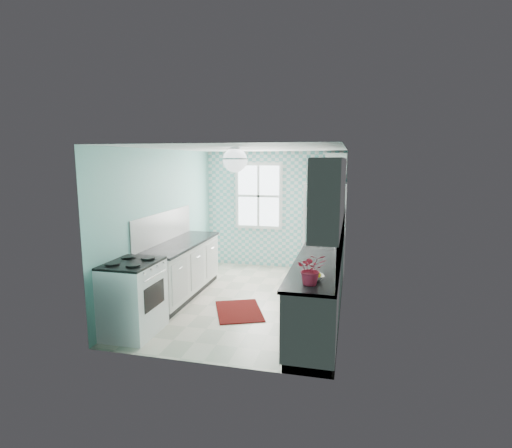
% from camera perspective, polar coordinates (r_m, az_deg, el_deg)
% --- Properties ---
extents(floor, '(3.00, 4.40, 0.02)m').
position_cam_1_polar(floor, '(6.85, -0.91, -10.78)').
color(floor, beige).
rests_on(floor, ground).
extents(ceiling, '(3.00, 4.40, 0.02)m').
position_cam_1_polar(ceiling, '(6.44, -0.97, 10.81)').
color(ceiling, white).
rests_on(ceiling, wall_back).
extents(wall_back, '(3.00, 0.02, 2.50)m').
position_cam_1_polar(wall_back, '(8.66, 2.71, 2.03)').
color(wall_back, '#76BCB3').
rests_on(wall_back, floor).
extents(wall_front, '(3.00, 0.02, 2.50)m').
position_cam_1_polar(wall_front, '(4.46, -8.07, -4.90)').
color(wall_front, '#76BCB3').
rests_on(wall_front, floor).
extents(wall_left, '(0.02, 4.40, 2.50)m').
position_cam_1_polar(wall_left, '(7.05, -12.91, 0.16)').
color(wall_left, '#76BCB3').
rests_on(wall_left, floor).
extents(wall_right, '(0.02, 4.40, 2.50)m').
position_cam_1_polar(wall_right, '(6.32, 12.43, -0.85)').
color(wall_right, '#76BCB3').
rests_on(wall_right, floor).
extents(accent_wall, '(3.00, 0.01, 2.50)m').
position_cam_1_polar(accent_wall, '(8.64, 2.69, 2.01)').
color(accent_wall, '#6BC0BD').
rests_on(accent_wall, wall_back).
extents(window, '(1.04, 0.05, 1.44)m').
position_cam_1_polar(window, '(8.65, 0.38, 4.03)').
color(window, white).
rests_on(window, wall_back).
extents(backsplash_right, '(0.02, 3.60, 0.51)m').
position_cam_1_polar(backsplash_right, '(5.94, 12.12, -2.02)').
color(backsplash_right, white).
rests_on(backsplash_right, wall_right).
extents(backsplash_left, '(0.02, 2.15, 0.51)m').
position_cam_1_polar(backsplash_left, '(6.98, -13.01, -0.39)').
color(backsplash_left, white).
rests_on(backsplash_left, wall_left).
extents(upper_cabinets_right, '(0.33, 3.20, 0.90)m').
position_cam_1_polar(upper_cabinets_right, '(5.65, 10.75, 4.68)').
color(upper_cabinets_right, silver).
rests_on(upper_cabinets_right, wall_right).
extents(upper_cabinet_fridge, '(0.40, 0.74, 0.40)m').
position_cam_1_polar(upper_cabinet_fridge, '(8.06, 11.46, 8.46)').
color(upper_cabinet_fridge, silver).
rests_on(upper_cabinet_fridge, wall_right).
extents(ceiling_light, '(0.34, 0.34, 0.35)m').
position_cam_1_polar(ceiling_light, '(5.66, -3.02, 9.13)').
color(ceiling_light, silver).
rests_on(ceiling_light, ceiling).
extents(base_cabinets_right, '(0.60, 3.60, 0.90)m').
position_cam_1_polar(base_cabinets_right, '(6.14, 9.16, -8.75)').
color(base_cabinets_right, white).
rests_on(base_cabinets_right, floor).
extents(countertop_right, '(0.63, 3.60, 0.04)m').
position_cam_1_polar(countertop_right, '(6.01, 9.14, -4.48)').
color(countertop_right, black).
rests_on(countertop_right, base_cabinets_right).
extents(base_cabinets_left, '(0.60, 2.15, 0.90)m').
position_cam_1_polar(base_cabinets_left, '(7.02, -10.67, -6.49)').
color(base_cabinets_left, white).
rests_on(base_cabinets_left, floor).
extents(countertop_left, '(0.63, 2.15, 0.04)m').
position_cam_1_polar(countertop_left, '(6.90, -10.67, -2.74)').
color(countertop_left, black).
rests_on(countertop_left, base_cabinets_left).
extents(fridge, '(0.81, 0.80, 1.87)m').
position_cam_1_polar(fridge, '(8.18, 9.83, -0.75)').
color(fridge, silver).
rests_on(fridge, floor).
extents(stove, '(0.65, 0.81, 0.98)m').
position_cam_1_polar(stove, '(5.68, -17.21, -9.90)').
color(stove, white).
rests_on(stove, floor).
extents(sink, '(0.46, 0.39, 0.53)m').
position_cam_1_polar(sink, '(7.05, 9.98, -2.36)').
color(sink, silver).
rests_on(sink, countertop_right).
extents(rug, '(0.99, 1.14, 0.02)m').
position_cam_1_polar(rug, '(6.33, -2.45, -12.31)').
color(rug, '#621102').
rests_on(rug, floor).
extents(dish_towel, '(0.03, 0.26, 0.38)m').
position_cam_1_polar(dish_towel, '(7.14, 7.31, -5.88)').
color(dish_towel, '#59A5A1').
rests_on(dish_towel, base_cabinets_right).
extents(fruit_bowl, '(0.34, 0.34, 0.07)m').
position_cam_1_polar(fruit_bowl, '(4.74, 8.09, -7.53)').
color(fruit_bowl, white).
rests_on(fruit_bowl, countertop_right).
extents(potted_plant, '(0.38, 0.35, 0.36)m').
position_cam_1_polar(potted_plant, '(4.53, 7.91, -6.38)').
color(potted_plant, '#B61A39').
rests_on(potted_plant, countertop_right).
extents(soap_bottle, '(0.11, 0.11, 0.18)m').
position_cam_1_polar(soap_bottle, '(7.03, 10.37, -1.58)').
color(soap_bottle, '#92B3C3').
rests_on(soap_bottle, countertop_right).
extents(microwave, '(0.61, 0.42, 0.33)m').
position_cam_1_polar(microwave, '(8.07, 10.05, 6.95)').
color(microwave, white).
rests_on(microwave, fridge).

